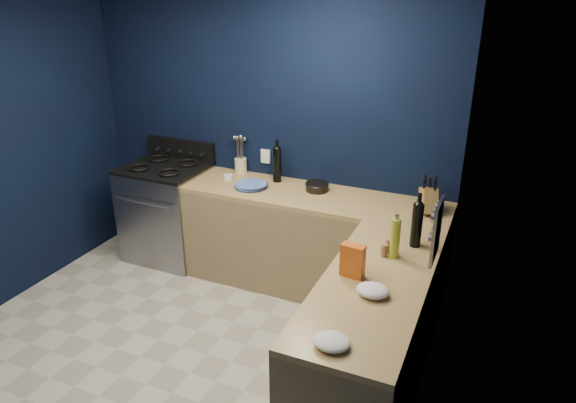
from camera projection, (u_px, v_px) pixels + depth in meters
The scene contains 26 objects.
floor at pixel (165, 366), 3.80m from camera, with size 3.50×3.50×0.02m, color #ADA997.
wall_back at pixel (266, 133), 4.78m from camera, with size 3.50×0.02×2.60m, color black.
wall_right at pixel (427, 254), 2.65m from camera, with size 0.02×3.50×2.60m, color black.
cab_back at pixel (313, 244), 4.62m from camera, with size 2.30×0.63×0.86m, color olive.
top_back at pixel (314, 197), 4.45m from camera, with size 2.30×0.63×0.04m, color brown.
cab_right at pixel (370, 344), 3.34m from camera, with size 0.63×1.67×0.86m, color olive.
top_right at pixel (374, 284), 3.17m from camera, with size 0.63×1.67×0.04m, color brown.
gas_range at pixel (168, 213), 5.16m from camera, with size 0.76×0.66×0.92m, color gray.
oven_door at pixel (149, 227), 4.90m from camera, with size 0.59×0.02×0.42m, color black.
cooktop at pixel (164, 168), 4.98m from camera, with size 0.76×0.66×0.03m, color black.
backguard at pixel (181, 149), 5.19m from camera, with size 0.76×0.06×0.20m, color black.
spice_panel at pixel (437, 231), 3.17m from camera, with size 0.02×0.28×0.38m, color gray.
wall_outlet at pixel (266, 156), 4.85m from camera, with size 0.09×0.02×0.13m, color white.
plate_stack at pixel (251, 185), 4.60m from camera, with size 0.29×0.29×0.04m, color teal.
ramekin at pixel (228, 177), 4.81m from camera, with size 0.09×0.09×0.03m, color white.
utensil_crock at pixel (241, 166), 4.94m from camera, with size 0.11×0.11×0.14m, color #F3EABE.
wine_bottle_back at pixel (277, 165), 4.69m from camera, with size 0.08×0.08×0.31m, color black.
lemon_basket at pixel (317, 187), 4.52m from camera, with size 0.20×0.20×0.07m, color black.
knife_block at pixel (428, 200), 4.07m from camera, with size 0.11×0.18×0.20m, color brown.
wine_bottle_right at pixel (417, 225), 3.53m from camera, with size 0.08×0.08×0.31m, color black.
oil_bottle at pixel (395, 238), 3.39m from camera, with size 0.06×0.06×0.28m, color #90A525.
spice_jar_near at pixel (389, 246), 3.47m from camera, with size 0.05×0.05×0.10m, color olive.
spice_jar_far at pixel (384, 250), 3.43m from camera, with size 0.04×0.04×0.09m, color olive.
crouton_bag at pixel (353, 261), 3.18m from camera, with size 0.15×0.07×0.21m, color red.
towel_front at pixel (373, 290), 3.00m from camera, with size 0.19×0.16×0.07m, color white.
towel_end at pixel (332, 342), 2.59m from camera, with size 0.19×0.17×0.06m, color white.
Camera 1 is at (2.04, -2.42, 2.58)m, focal length 32.47 mm.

